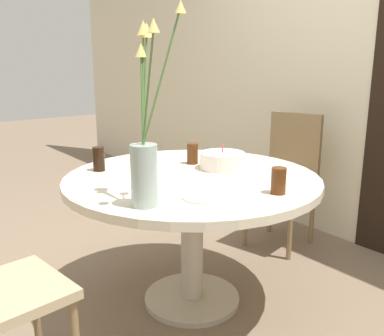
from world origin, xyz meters
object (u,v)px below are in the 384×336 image
at_px(birthday_cake, 222,160).
at_px(flower_vase, 145,149).
at_px(side_plate, 204,197).
at_px(drink_glass_1, 279,181).
at_px(drink_glass_0, 192,153).
at_px(chair_near_front, 287,171).
at_px(drink_glass_2, 99,159).

relative_size(birthday_cake, flower_vase, 0.31).
height_order(birthday_cake, flower_vase, flower_vase).
distance_m(side_plate, drink_glass_1, 0.34).
height_order(birthday_cake, side_plate, birthday_cake).
bearing_deg(side_plate, flower_vase, -108.32).
relative_size(drink_glass_0, drink_glass_1, 1.00).
relative_size(chair_near_front, flower_vase, 1.17).
distance_m(chair_near_front, flower_vase, 1.57).
xyz_separation_m(side_plate, drink_glass_1, (0.15, 0.30, 0.05)).
bearing_deg(drink_glass_2, flower_vase, -8.76).
bearing_deg(drink_glass_2, side_plate, 11.47).
height_order(side_plate, drink_glass_0, drink_glass_0).
bearing_deg(side_plate, drink_glass_1, 62.87).
height_order(drink_glass_0, drink_glass_1, same).
height_order(flower_vase, drink_glass_2, flower_vase).
xyz_separation_m(chair_near_front, drink_glass_2, (-0.16, -1.34, 0.25)).
relative_size(birthday_cake, drink_glass_0, 2.06).
xyz_separation_m(flower_vase, drink_glass_0, (-0.44, 0.58, -0.17)).
xyz_separation_m(birthday_cake, side_plate, (0.33, -0.40, -0.04)).
relative_size(chair_near_front, side_plate, 4.85).
height_order(chair_near_front, drink_glass_1, chair_near_front).
xyz_separation_m(chair_near_front, flower_vase, (0.46, -1.44, 0.42)).
xyz_separation_m(chair_near_front, birthday_cake, (0.21, -0.80, 0.23)).
relative_size(birthday_cake, side_plate, 1.27).
bearing_deg(flower_vase, drink_glass_2, 171.24).
height_order(birthday_cake, drink_glass_2, birthday_cake).
relative_size(birthday_cake, drink_glass_1, 2.06).
distance_m(chair_near_front, birthday_cake, 0.86).
height_order(birthday_cake, drink_glass_0, birthday_cake).
height_order(chair_near_front, drink_glass_2, chair_near_front).
relative_size(flower_vase, drink_glass_0, 6.69).
xyz_separation_m(flower_vase, drink_glass_2, (-0.62, 0.10, -0.17)).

